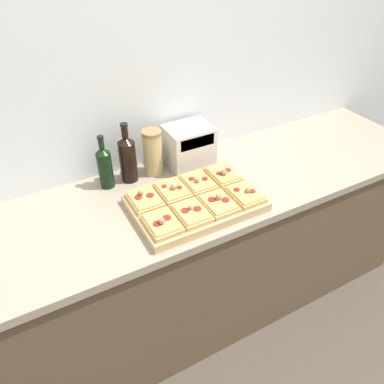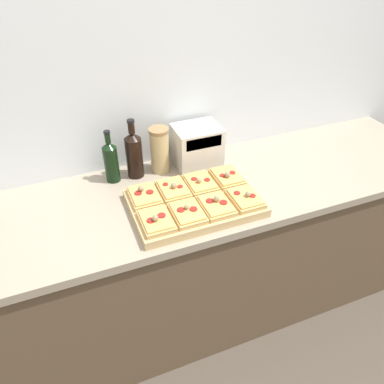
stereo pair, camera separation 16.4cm
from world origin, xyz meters
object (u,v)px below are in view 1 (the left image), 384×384
Objects in this scene: grain_jar_tall at (153,152)px; wine_bottle at (128,158)px; cutting_board at (195,203)px; olive_oil_bottle at (105,166)px; toaster_oven at (189,146)px.

wine_bottle is at bearing 180.00° from grain_jar_tall.
grain_jar_tall is at bearing 98.25° from cutting_board.
cutting_board is 2.40× the size of grain_jar_tall.
cutting_board is at bearing -49.33° from olive_oil_bottle.
olive_oil_bottle is at bearing 130.67° from cutting_board.
grain_jar_tall is at bearing 0.00° from wine_bottle.
cutting_board is at bearing -62.28° from wine_bottle.
toaster_oven is (0.19, -0.01, -0.01)m from grain_jar_tall.
cutting_board is at bearing -113.82° from toaster_oven.
olive_oil_bottle reaches higher than grain_jar_tall.
grain_jar_tall is 0.92× the size of toaster_oven.
wine_bottle is at bearing 177.86° from toaster_oven.
grain_jar_tall is (0.13, 0.00, -0.01)m from wine_bottle.
grain_jar_tall reaches higher than toaster_oven.
olive_oil_bottle is 0.89× the size of wine_bottle.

